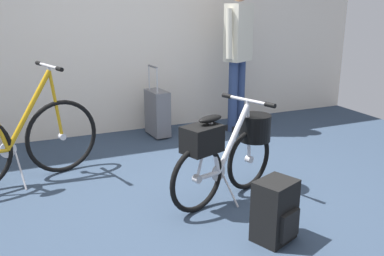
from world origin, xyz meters
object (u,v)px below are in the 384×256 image
object	(u,v)px
folding_bike_foreground	(229,148)
display_bike_left	(18,141)
rolling_suitcase	(157,113)
backpack_on_floor	(275,211)
visitor_near_wall	(238,47)

from	to	relation	value
folding_bike_foreground	display_bike_left	size ratio (longest dim) A/B	0.76
display_bike_left	rolling_suitcase	world-z (taller)	display_bike_left
display_bike_left	backpack_on_floor	distance (m)	2.24
visitor_near_wall	folding_bike_foreground	bearing A→B (deg)	-120.90
folding_bike_foreground	backpack_on_floor	distance (m)	0.72
visitor_near_wall	backpack_on_floor	distance (m)	2.65
rolling_suitcase	backpack_on_floor	xyz separation A→B (m)	(-0.03, -2.46, -0.08)
visitor_near_wall	display_bike_left	bearing A→B (deg)	-165.10
display_bike_left	backpack_on_floor	xyz separation A→B (m)	(1.49, -1.66, -0.17)
folding_bike_foreground	rolling_suitcase	bearing A→B (deg)	89.61
folding_bike_foreground	display_bike_left	xyz separation A→B (m)	(-1.51, 0.97, -0.04)
rolling_suitcase	folding_bike_foreground	bearing A→B (deg)	-90.39
visitor_near_wall	backpack_on_floor	world-z (taller)	visitor_near_wall
display_bike_left	backpack_on_floor	world-z (taller)	display_bike_left
visitor_near_wall	rolling_suitcase	world-z (taller)	visitor_near_wall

